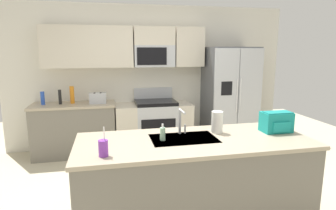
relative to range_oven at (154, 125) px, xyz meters
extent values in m
plane|color=beige|center=(-0.01, -1.80, -0.44)|extent=(9.00, 9.00, 0.00)
cube|color=silver|center=(-0.01, 0.35, 0.86)|extent=(5.20, 0.10, 2.60)
cube|color=beige|center=(-1.51, 0.14, 1.41)|extent=(0.70, 0.32, 0.70)
cube|color=beige|center=(-0.75, 0.14, 1.41)|extent=(0.82, 0.32, 0.70)
cube|color=beige|center=(0.68, 0.14, 1.41)|extent=(0.52, 0.32, 0.70)
cube|color=#B7BABF|center=(0.04, 0.14, 1.25)|extent=(0.72, 0.32, 0.38)
cube|color=black|center=(-0.02, -0.03, 1.25)|extent=(0.52, 0.01, 0.30)
cube|color=beige|center=(0.04, 0.14, 1.60)|extent=(0.72, 0.32, 0.32)
cube|color=slate|center=(-1.38, 0.00, -0.01)|extent=(1.36, 0.60, 0.86)
cube|color=tan|center=(-1.38, 0.00, 0.44)|extent=(1.39, 0.63, 0.04)
cube|color=#B7BABF|center=(0.04, 0.00, -0.02)|extent=(0.72, 0.60, 0.84)
cube|color=black|center=(0.04, -0.31, 0.01)|extent=(0.60, 0.01, 0.36)
cube|color=black|center=(0.04, 0.00, 0.43)|extent=(0.72, 0.60, 0.06)
cube|color=#B7BABF|center=(0.04, 0.27, 0.56)|extent=(0.72, 0.06, 0.20)
cube|color=beige|center=(-0.50, 0.00, -0.02)|extent=(0.36, 0.60, 0.84)
cube|color=beige|center=(0.54, 0.00, -0.02)|extent=(0.28, 0.60, 0.84)
cube|color=#4C4F54|center=(1.43, -0.05, 0.48)|extent=(0.90, 0.70, 1.85)
cube|color=#B7BABF|center=(1.21, -0.42, 0.48)|extent=(0.44, 0.04, 1.81)
cube|color=#B7BABF|center=(1.66, -0.42, 0.48)|extent=(0.44, 0.04, 1.81)
cylinder|color=silver|center=(1.40, -0.45, 0.57)|extent=(0.02, 0.02, 0.60)
cylinder|color=silver|center=(1.46, -0.45, 0.57)|extent=(0.02, 0.02, 0.60)
cube|color=black|center=(1.21, -0.44, 0.70)|extent=(0.20, 0.00, 0.24)
cube|color=slate|center=(0.06, -2.30, -0.01)|extent=(2.35, 0.92, 0.86)
cube|color=tan|center=(0.06, -2.30, 0.44)|extent=(2.39, 0.96, 0.04)
cube|color=#B7BABF|center=(-0.04, -2.25, 0.44)|extent=(0.68, 0.44, 0.03)
cube|color=#B7BABF|center=(-0.97, -0.05, 0.55)|extent=(0.28, 0.16, 0.18)
cube|color=black|center=(-1.02, -0.05, 0.63)|extent=(0.03, 0.11, 0.01)
cube|color=black|center=(-0.92, -0.05, 0.63)|extent=(0.03, 0.11, 0.01)
cylinder|color=black|center=(-1.59, 0.00, 0.58)|extent=(0.05, 0.05, 0.25)
cylinder|color=orange|center=(-1.39, 0.04, 0.60)|extent=(0.07, 0.07, 0.29)
cylinder|color=blue|center=(-1.86, 0.02, 0.57)|extent=(0.06, 0.06, 0.22)
cylinder|color=#B7BABF|center=(-0.04, -2.08, 0.60)|extent=(0.03, 0.03, 0.28)
cylinder|color=#B7BABF|center=(-0.04, -2.18, 0.73)|extent=(0.02, 0.20, 0.02)
cylinder|color=#B7BABF|center=(0.02, -2.08, 0.51)|extent=(0.02, 0.02, 0.10)
cylinder|color=purple|center=(-0.85, -2.59, 0.53)|extent=(0.08, 0.08, 0.14)
cylinder|color=white|center=(-0.84, -2.59, 0.65)|extent=(0.01, 0.03, 0.14)
cylinder|color=#A5D8B2|center=(-0.27, -2.26, 0.52)|extent=(0.06, 0.06, 0.13)
cylinder|color=white|center=(-0.27, -2.26, 0.61)|extent=(0.02, 0.02, 0.04)
cylinder|color=white|center=(0.37, -2.13, 0.58)|extent=(0.12, 0.12, 0.24)
cube|color=teal|center=(1.03, -2.22, 0.57)|extent=(0.32, 0.20, 0.22)
cube|color=#157D79|center=(1.03, -2.24, 0.67)|extent=(0.30, 0.14, 0.03)
cube|color=teal|center=(1.03, -2.33, 0.54)|extent=(0.20, 0.03, 0.11)
camera|label=1|loc=(-0.79, -4.96, 1.36)|focal=30.32mm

